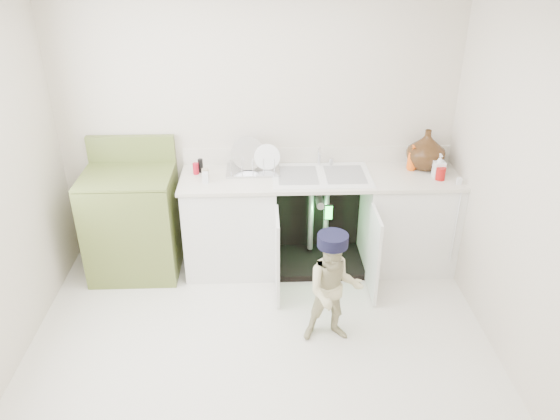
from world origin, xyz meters
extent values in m
plane|color=beige|center=(0.00, 0.00, 0.00)|extent=(3.50, 3.50, 0.00)
cube|color=beige|center=(0.00, 1.50, 1.25)|extent=(3.50, 2.50, 0.02)
cube|color=beige|center=(0.00, -1.50, 1.25)|extent=(3.50, 2.50, 0.02)
cube|color=beige|center=(1.75, 0.00, 1.25)|extent=(2.50, 3.00, 0.02)
cube|color=silver|center=(-0.25, 1.20, 0.43)|extent=(0.80, 0.60, 0.86)
cube|color=silver|center=(1.35, 1.20, 0.43)|extent=(0.80, 0.60, 0.86)
cube|color=black|center=(0.55, 1.47, 0.43)|extent=(0.80, 0.06, 0.86)
cube|color=black|center=(0.55, 1.20, 0.03)|extent=(0.80, 0.60, 0.06)
cylinder|color=gray|center=(0.48, 1.30, 0.45)|extent=(0.05, 0.05, 0.70)
cylinder|color=gray|center=(0.62, 1.30, 0.45)|extent=(0.05, 0.05, 0.70)
cylinder|color=gray|center=(0.55, 1.25, 0.62)|extent=(0.07, 0.18, 0.07)
cube|color=silver|center=(0.15, 0.70, 0.40)|extent=(0.03, 0.40, 0.76)
cube|color=silver|center=(0.95, 0.70, 0.40)|extent=(0.02, 0.40, 0.76)
cube|color=beige|center=(0.55, 1.20, 0.89)|extent=(2.44, 0.64, 0.03)
cube|color=beige|center=(0.55, 1.49, 0.98)|extent=(2.44, 0.02, 0.15)
cube|color=white|center=(0.55, 1.20, 0.90)|extent=(0.85, 0.55, 0.02)
cube|color=gray|center=(0.34, 1.20, 0.91)|extent=(0.34, 0.40, 0.01)
cube|color=gray|center=(0.76, 1.20, 0.91)|extent=(0.34, 0.40, 0.01)
cylinder|color=silver|center=(0.55, 1.42, 0.99)|extent=(0.03, 0.03, 0.17)
cylinder|color=silver|center=(0.55, 1.36, 1.06)|extent=(0.02, 0.14, 0.02)
cylinder|color=silver|center=(0.66, 1.42, 0.94)|extent=(0.04, 0.04, 0.06)
cylinder|color=silver|center=(1.68, 0.89, 0.55)|extent=(0.01, 0.01, 0.70)
cube|color=silver|center=(1.68, 0.98, 0.93)|extent=(0.04, 0.02, 0.06)
cube|color=silver|center=(-0.04, 1.32, 0.91)|extent=(0.47, 0.31, 0.02)
cylinder|color=silver|center=(-0.08, 1.34, 0.99)|extent=(0.29, 0.10, 0.28)
cylinder|color=white|center=(0.08, 1.32, 0.98)|extent=(0.23, 0.06, 0.23)
cylinder|color=silver|center=(-0.23, 1.22, 0.99)|extent=(0.01, 0.01, 0.13)
cylinder|color=silver|center=(-0.14, 1.22, 0.99)|extent=(0.01, 0.01, 0.13)
cylinder|color=silver|center=(-0.04, 1.22, 0.99)|extent=(0.01, 0.01, 0.13)
cylinder|color=silver|center=(0.05, 1.22, 0.99)|extent=(0.01, 0.01, 0.13)
cylinder|color=silver|center=(0.14, 1.22, 0.99)|extent=(0.01, 0.01, 0.13)
imported|color=#421C13|center=(1.48, 1.34, 1.08)|extent=(0.34, 0.34, 0.35)
imported|color=#FF5A0D|center=(1.36, 1.30, 1.01)|extent=(0.09, 0.09, 0.23)
imported|color=white|center=(1.55, 1.14, 1.00)|extent=(0.09, 0.10, 0.21)
cylinder|color=#A50F0E|center=(1.55, 1.08, 0.96)|extent=(0.08, 0.08, 0.11)
cylinder|color=#B30F22|center=(-0.54, 1.28, 0.95)|extent=(0.05, 0.05, 0.10)
cylinder|color=tan|center=(-0.45, 1.20, 0.94)|extent=(0.06, 0.06, 0.08)
cylinder|color=black|center=(-0.50, 1.32, 0.96)|extent=(0.04, 0.04, 0.12)
cube|color=silver|center=(-0.44, 1.10, 0.95)|extent=(0.05, 0.05, 0.09)
cube|color=olive|center=(-1.12, 1.18, 0.46)|extent=(0.77, 0.65, 0.93)
cube|color=olive|center=(-1.12, 1.18, 0.94)|extent=(0.77, 0.65, 0.02)
cube|color=olive|center=(-1.12, 1.46, 1.07)|extent=(0.77, 0.06, 0.24)
cylinder|color=black|center=(-1.31, 1.02, 0.94)|extent=(0.17, 0.17, 0.02)
cylinder|color=silver|center=(-1.31, 1.02, 0.95)|extent=(0.20, 0.20, 0.01)
cylinder|color=black|center=(-1.31, 1.33, 0.94)|extent=(0.17, 0.17, 0.02)
cylinder|color=silver|center=(-1.31, 1.33, 0.95)|extent=(0.20, 0.20, 0.01)
cylinder|color=black|center=(-0.92, 1.02, 0.94)|extent=(0.17, 0.17, 0.02)
cylinder|color=silver|center=(-0.92, 1.02, 0.95)|extent=(0.20, 0.20, 0.01)
cylinder|color=black|center=(-0.92, 1.33, 0.94)|extent=(0.17, 0.17, 0.02)
cylinder|color=silver|center=(-0.92, 1.33, 0.95)|extent=(0.20, 0.20, 0.01)
imported|color=beige|center=(0.55, 0.16, 0.45)|extent=(0.44, 0.35, 0.89)
cylinder|color=black|center=(0.55, 0.16, 0.86)|extent=(0.23, 0.23, 0.09)
cube|color=black|center=(0.54, 0.26, 0.83)|extent=(0.17, 0.09, 0.01)
cube|color=black|center=(0.58, 0.86, 0.72)|extent=(0.07, 0.01, 0.14)
cube|color=#26F23F|center=(0.58, 0.85, 0.72)|extent=(0.06, 0.00, 0.12)
camera|label=1|loc=(0.03, -3.10, 2.83)|focal=35.00mm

